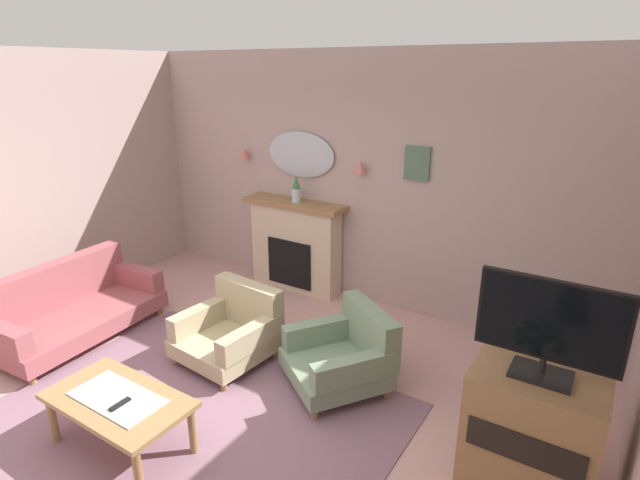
# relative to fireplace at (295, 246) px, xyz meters

# --- Properties ---
(floor) EXTENTS (6.93, 6.83, 0.10)m
(floor) POSITION_rel_fireplace_xyz_m (0.77, -2.74, -0.62)
(floor) COLOR #C6938E
(floor) RESTS_ON ground
(wall_back) EXTENTS (6.93, 0.10, 2.92)m
(wall_back) POSITION_rel_fireplace_xyz_m (0.77, 0.22, 0.89)
(wall_back) COLOR #B29993
(wall_back) RESTS_ON ground
(patterned_rug) EXTENTS (3.20, 2.40, 0.01)m
(patterned_rug) POSITION_rel_fireplace_xyz_m (0.77, -2.54, -0.56)
(patterned_rug) COLOR #7F5B6B
(patterned_rug) RESTS_ON ground
(fireplace) EXTENTS (1.36, 0.36, 1.16)m
(fireplace) POSITION_rel_fireplace_xyz_m (0.00, 0.00, 0.00)
(fireplace) COLOR beige
(fireplace) RESTS_ON ground
(mantel_vase_left) EXTENTS (0.11, 0.11, 0.33)m
(mantel_vase_left) POSITION_rel_fireplace_xyz_m (0.05, -0.03, 0.74)
(mantel_vase_left) COLOR silver
(mantel_vase_left) RESTS_ON fireplace
(wall_mirror) EXTENTS (0.96, 0.06, 0.56)m
(wall_mirror) POSITION_rel_fireplace_xyz_m (-0.00, 0.14, 1.14)
(wall_mirror) COLOR #B2BCC6
(wall_sconce_left) EXTENTS (0.14, 0.14, 0.14)m
(wall_sconce_left) POSITION_rel_fireplace_xyz_m (-0.85, 0.09, 1.09)
(wall_sconce_left) COLOR #D17066
(wall_sconce_right) EXTENTS (0.14, 0.14, 0.14)m
(wall_sconce_right) POSITION_rel_fireplace_xyz_m (0.85, 0.09, 1.09)
(wall_sconce_right) COLOR #D17066
(framed_picture) EXTENTS (0.28, 0.03, 0.36)m
(framed_picture) POSITION_rel_fireplace_xyz_m (1.50, 0.15, 1.18)
(framed_picture) COLOR #4C6B56
(coffee_table) EXTENTS (1.10, 0.60, 0.45)m
(coffee_table) POSITION_rel_fireplace_xyz_m (0.57, -3.06, -0.19)
(coffee_table) COLOR olive
(coffee_table) RESTS_ON ground
(tv_remote) EXTENTS (0.04, 0.16, 0.02)m
(tv_remote) POSITION_rel_fireplace_xyz_m (0.66, -3.10, -0.12)
(tv_remote) COLOR black
(tv_remote) RESTS_ON coffee_table
(floral_couch) EXTENTS (0.98, 1.77, 0.76)m
(floral_couch) POSITION_rel_fireplace_xyz_m (-1.31, -2.26, -0.25)
(floral_couch) COLOR #934C51
(floral_couch) RESTS_ON ground
(armchair_in_corner) EXTENTS (1.12, 1.13, 0.71)m
(armchair_in_corner) POSITION_rel_fireplace_xyz_m (1.57, -1.47, -0.27)
(armchair_in_corner) COLOR gray
(armchair_in_corner) RESTS_ON ground
(armchair_near_fireplace) EXTENTS (0.88, 0.88, 0.71)m
(armchair_near_fireplace) POSITION_rel_fireplace_xyz_m (0.42, -1.68, -0.27)
(armchair_near_fireplace) COLOR tan
(armchair_near_fireplace) RESTS_ON ground
(tv_cabinet) EXTENTS (0.80, 0.57, 0.90)m
(tv_cabinet) POSITION_rel_fireplace_xyz_m (3.18, -1.85, -0.12)
(tv_cabinet) COLOR olive
(tv_cabinet) RESTS_ON ground
(tv_flatscreen) EXTENTS (0.84, 0.24, 0.65)m
(tv_flatscreen) POSITION_rel_fireplace_xyz_m (3.18, -1.87, 0.68)
(tv_flatscreen) COLOR black
(tv_flatscreen) RESTS_ON tv_cabinet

